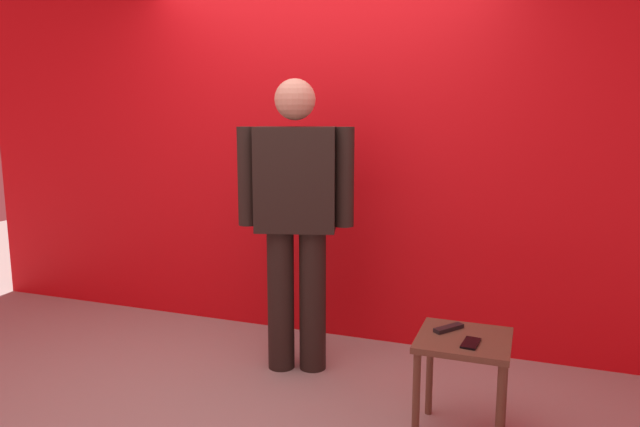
{
  "coord_description": "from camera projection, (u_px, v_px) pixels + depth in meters",
  "views": [
    {
      "loc": [
        1.42,
        -2.57,
        1.57
      ],
      "look_at": [
        0.28,
        0.55,
        1.01
      ],
      "focal_mm": 32.8,
      "sensor_mm": 36.0,
      "label": 1
    }
  ],
  "objects": [
    {
      "name": "ground_plane",
      "position": [
        236.0,
        412.0,
        3.13
      ],
      "size": [
        12.0,
        12.0,
        0.0
      ],
      "primitive_type": "plane",
      "color": "#9E9991"
    },
    {
      "name": "back_wall_red",
      "position": [
        320.0,
        113.0,
        4.07
      ],
      "size": [
        5.86,
        0.12,
        3.16
      ],
      "primitive_type": "cube",
      "color": "red",
      "rests_on": "ground_plane"
    },
    {
      "name": "standing_person",
      "position": [
        296.0,
        211.0,
        3.51
      ],
      "size": [
        0.7,
        0.36,
        1.78
      ],
      "color": "black",
      "rests_on": "ground_plane"
    },
    {
      "name": "side_table",
      "position": [
        463.0,
        356.0,
        2.8
      ],
      "size": [
        0.43,
        0.43,
        0.52
      ],
      "color": "brown",
      "rests_on": "ground_plane"
    },
    {
      "name": "cell_phone",
      "position": [
        471.0,
        343.0,
        2.7
      ],
      "size": [
        0.08,
        0.15,
        0.01
      ],
      "primitive_type": "cube",
      "rotation": [
        0.0,
        0.0,
        -0.1
      ],
      "color": "black",
      "rests_on": "side_table"
    },
    {
      "name": "tv_remote",
      "position": [
        449.0,
        328.0,
        2.88
      ],
      "size": [
        0.14,
        0.16,
        0.02
      ],
      "primitive_type": "cube",
      "rotation": [
        0.0,
        0.0,
        -0.64
      ],
      "color": "black",
      "rests_on": "side_table"
    }
  ]
}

